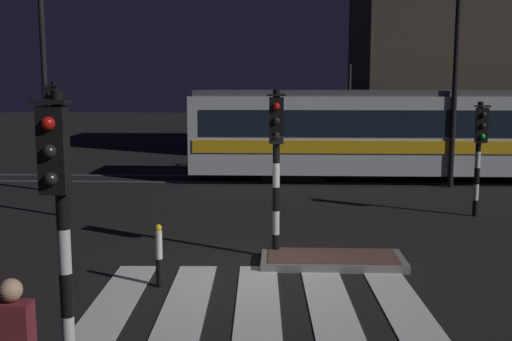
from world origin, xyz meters
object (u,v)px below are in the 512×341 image
object	(u,v)px
traffic_light_corner_far_right	(480,142)
traffic_light_kerb_mid_left	(59,203)
traffic_light_median_centre	(276,149)
tram	(417,133)
traffic_light_corner_far_left	(55,128)
street_lamp_trackside_left	(40,54)
bollard_island_edge	(159,255)
street_lamp_trackside_right	(459,45)

from	to	relation	value
traffic_light_corner_far_right	traffic_light_kerb_mid_left	size ratio (longest dim) A/B	0.88
traffic_light_median_centre	tram	distance (m)	11.12
traffic_light_corner_far_left	traffic_light_kerb_mid_left	size ratio (longest dim) A/B	1.03
street_lamp_trackside_left	bollard_island_edge	size ratio (longest dim) A/B	6.24
bollard_island_edge	traffic_light_median_centre	bearing A→B (deg)	41.06
traffic_light_median_centre	traffic_light_kerb_mid_left	bearing A→B (deg)	-111.70
traffic_light_kerb_mid_left	tram	world-z (taller)	tram
traffic_light_median_centre	street_lamp_trackside_right	size ratio (longest dim) A/B	0.45
bollard_island_edge	street_lamp_trackside_right	bearing A→B (deg)	52.23
street_lamp_trackside_right	tram	xyz separation A→B (m)	(-0.90, 1.55, -2.99)
traffic_light_corner_far_left	traffic_light_kerb_mid_left	world-z (taller)	traffic_light_corner_far_left
traffic_light_corner_far_left	tram	distance (m)	12.46
street_lamp_trackside_left	bollard_island_edge	xyz separation A→B (m)	(5.45, -8.84, -3.85)
traffic_light_corner_far_right	street_lamp_trackside_right	bearing A→B (deg)	82.29
traffic_light_kerb_mid_left	traffic_light_corner_far_left	bearing A→B (deg)	110.95
traffic_light_corner_far_left	traffic_light_kerb_mid_left	xyz separation A→B (m)	(3.57, -9.31, -0.07)
traffic_light_corner_far_left	street_lamp_trackside_left	world-z (taller)	street_lamp_trackside_left
traffic_light_corner_far_left	street_lamp_trackside_left	size ratio (longest dim) A/B	0.51
traffic_light_corner_far_right	traffic_light_kerb_mid_left	distance (m)	12.25
traffic_light_corner_far_left	tram	xyz separation A→B (m)	(10.76, 6.27, -0.59)
traffic_light_corner_far_right	bollard_island_edge	bearing A→B (deg)	-141.44
traffic_light_corner_far_left	street_lamp_trackside_right	bearing A→B (deg)	22.04
street_lamp_trackside_left	traffic_light_corner_far_right	bearing A→B (deg)	-13.48
traffic_light_median_centre	tram	bearing A→B (deg)	63.52
traffic_light_kerb_mid_left	bollard_island_edge	xyz separation A→B (m)	(0.23, 3.89, -1.71)
street_lamp_trackside_right	tram	distance (m)	3.48
street_lamp_trackside_right	tram	world-z (taller)	street_lamp_trackside_right
traffic_light_kerb_mid_left	street_lamp_trackside_left	size ratio (longest dim) A/B	0.50
traffic_light_corner_far_right	street_lamp_trackside_left	size ratio (longest dim) A/B	0.44
street_lamp_trackside_right	tram	bearing A→B (deg)	120.11
traffic_light_corner_far_left	bollard_island_edge	xyz separation A→B (m)	(3.80, -5.42, -1.78)
traffic_light_median_centre	traffic_light_corner_far_right	size ratio (longest dim) A/B	1.12
traffic_light_median_centre	street_lamp_trackside_left	distance (m)	10.52
traffic_light_median_centre	traffic_light_corner_far_left	world-z (taller)	traffic_light_corner_far_left
traffic_light_median_centre	traffic_light_corner_far_right	xyz separation A→B (m)	(5.26, 4.04, -0.24)
traffic_light_corner_far_left	traffic_light_corner_far_right	world-z (taller)	traffic_light_corner_far_left
traffic_light_corner_far_right	traffic_light_kerb_mid_left	xyz separation A→B (m)	(-7.50, -9.68, 0.27)
traffic_light_kerb_mid_left	bollard_island_edge	size ratio (longest dim) A/B	3.10
traffic_light_kerb_mid_left	street_lamp_trackside_right	distance (m)	16.38
traffic_light_corner_far_right	tram	distance (m)	5.91
street_lamp_trackside_left	tram	world-z (taller)	street_lamp_trackside_left
traffic_light_median_centre	traffic_light_corner_far_left	xyz separation A→B (m)	(-5.81, 3.68, 0.10)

